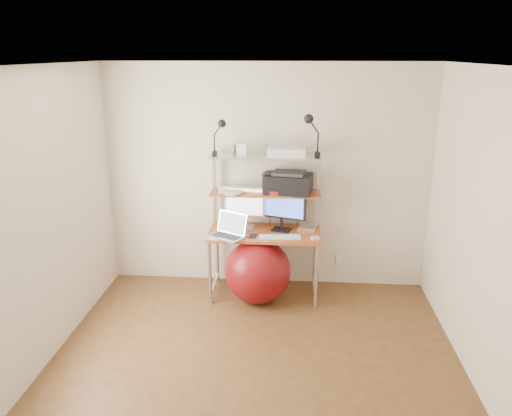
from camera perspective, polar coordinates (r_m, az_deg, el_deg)
The scene contains 20 objects.
room at distance 3.85m, azimuth -0.35°, elevation -3.00°, with size 3.60×3.60×3.60m.
computer_desk at distance 5.36m, azimuth 1.02°, elevation -0.35°, with size 1.20×0.60×1.57m.
wall_outlet at distance 5.87m, azimuth 9.50°, elevation -5.80°, with size 0.08×0.01×0.12m, color silver.
monitor_silver at distance 5.43m, azimuth -1.34°, elevation 0.44°, with size 0.45×0.17×0.50m.
monitor_black at distance 5.36m, azimuth 2.96°, elevation 0.22°, with size 0.52×0.22×0.54m.
laptop at distance 5.24m, azimuth -3.04°, elevation -2.67°, with size 0.45×0.42×0.31m.
keyboard at distance 5.22m, azimuth 2.75°, elevation -3.32°, with size 0.43×0.12×0.01m, color silver.
mouse at distance 5.20m, azimuth 6.80°, elevation -3.43°, with size 0.09×0.05×0.02m, color silver.
mac_mini at distance 5.49m, azimuth 5.91°, elevation -2.19°, with size 0.19×0.19×0.04m, color silver.
phone at distance 5.24m, azimuth -0.37°, elevation -3.22°, with size 0.07×0.13×0.01m, color black.
printer at distance 5.33m, azimuth 3.76°, elevation 2.91°, with size 0.53×0.40×0.23m.
nas_cube at distance 5.35m, azimuth 1.73°, elevation 3.00°, with size 0.15×0.15×0.22m, color black.
red_box at distance 5.26m, azimuth 2.41°, elevation 1.77°, with size 0.16×0.11×0.04m, color red.
scanner at distance 5.24m, azimuth 3.52°, elevation 6.47°, with size 0.39×0.25×0.10m.
box_white at distance 5.28m, azimuth -1.63°, elevation 6.73°, with size 0.11×0.09×0.12m, color silver.
box_grey at distance 5.33m, azimuth -2.01°, elevation 6.65°, with size 0.09×0.09×0.09m, color #2B2B2D.
clip_lamp_left at distance 5.22m, azimuth -4.09°, elevation 8.95°, with size 0.15×0.08×0.38m.
clip_lamp_right at distance 5.16m, azimuth 6.26°, elevation 9.32°, with size 0.18×0.10×0.44m.
exercise_ball at distance 5.37m, azimuth 0.20°, elevation -7.22°, with size 0.70×0.70×0.70m, color maroon.
paper_stack at distance 5.40m, azimuth -2.86°, elevation 2.06°, with size 0.38×0.42×0.02m.
Camera 1 is at (0.31, -3.59, 2.60)m, focal length 35.00 mm.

